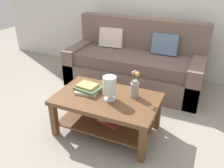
# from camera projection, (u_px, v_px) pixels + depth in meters

# --- Properties ---
(ground_plane) EXTENTS (10.00, 10.00, 0.00)m
(ground_plane) POSITION_uv_depth(u_px,v_px,m) (116.00, 115.00, 3.25)
(ground_plane) COLOR gray
(couch) EXTENTS (2.16, 0.90, 1.06)m
(couch) POSITION_uv_depth(u_px,v_px,m) (135.00, 64.00, 3.92)
(couch) COLOR brown
(couch) RESTS_ON ground
(coffee_table) EXTENTS (1.19, 0.73, 0.48)m
(coffee_table) POSITION_uv_depth(u_px,v_px,m) (107.00, 107.00, 2.80)
(coffee_table) COLOR brown
(coffee_table) RESTS_ON ground
(book_stack_main) EXTENTS (0.32, 0.26, 0.09)m
(book_stack_main) POSITION_uv_depth(u_px,v_px,m) (88.00, 89.00, 2.84)
(book_stack_main) COLOR beige
(book_stack_main) RESTS_ON coffee_table
(glass_hurricane_vase) EXTENTS (0.15, 0.15, 0.28)m
(glass_hurricane_vase) POSITION_uv_depth(u_px,v_px,m) (110.00, 86.00, 2.62)
(glass_hurricane_vase) COLOR silver
(glass_hurricane_vase) RESTS_ON coffee_table
(flower_pitcher) EXTENTS (0.10, 0.10, 0.33)m
(flower_pitcher) POSITION_uv_depth(u_px,v_px,m) (135.00, 87.00, 2.70)
(flower_pitcher) COLOR #9E998E
(flower_pitcher) RESTS_ON coffee_table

